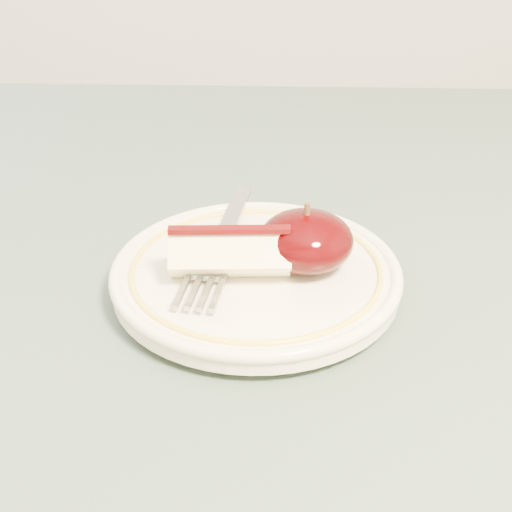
{
  "coord_description": "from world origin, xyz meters",
  "views": [
    {
      "loc": [
        0.11,
        -0.43,
        1.02
      ],
      "look_at": [
        0.09,
        -0.02,
        0.78
      ],
      "focal_mm": 50.0,
      "sensor_mm": 36.0,
      "label": 1
    }
  ],
  "objects_px": {
    "apple_half": "(306,241)",
    "plate": "(256,274)",
    "table": "(137,367)",
    "fork": "(221,245)"
  },
  "relations": [
    {
      "from": "table",
      "to": "fork",
      "type": "xyz_separation_m",
      "value": [
        0.07,
        0.0,
        0.11
      ]
    },
    {
      "from": "table",
      "to": "fork",
      "type": "distance_m",
      "value": 0.13
    },
    {
      "from": "table",
      "to": "fork",
      "type": "bearing_deg",
      "value": 2.45
    },
    {
      "from": "plate",
      "to": "apple_half",
      "type": "distance_m",
      "value": 0.04
    },
    {
      "from": "table",
      "to": "plate",
      "type": "relative_size",
      "value": 4.52
    },
    {
      "from": "table",
      "to": "plate",
      "type": "height_order",
      "value": "plate"
    },
    {
      "from": "fork",
      "to": "apple_half",
      "type": "bearing_deg",
      "value": -100.49
    },
    {
      "from": "table",
      "to": "plate",
      "type": "xyz_separation_m",
      "value": [
        0.09,
        -0.02,
        0.1
      ]
    },
    {
      "from": "fork",
      "to": "plate",
      "type": "bearing_deg",
      "value": -124.75
    },
    {
      "from": "apple_half",
      "to": "plate",
      "type": "bearing_deg",
      "value": -172.51
    }
  ]
}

